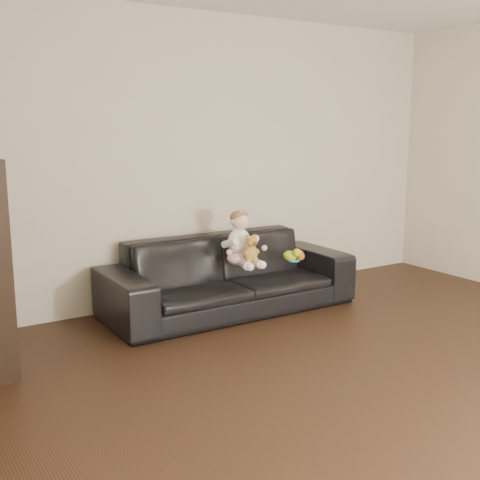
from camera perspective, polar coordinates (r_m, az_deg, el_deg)
floor at (r=3.89m, az=19.66°, el=-14.28°), size 5.50×5.50×0.00m
wall_back at (r=5.65m, az=-1.92°, el=7.72°), size 5.00×0.00×5.00m
sofa at (r=5.27m, az=-1.06°, el=-3.30°), size 2.20×0.87×0.64m
baby at (r=5.13m, az=0.08°, el=-0.15°), size 0.34×0.41×0.47m
teddy_bear at (r=5.02m, az=1.05°, el=-0.86°), size 0.15×0.15×0.23m
toy_green at (r=5.34m, az=4.75°, el=-1.51°), size 0.15×0.16×0.09m
toy_rattle at (r=5.38m, az=5.75°, el=-1.53°), size 0.10×0.10×0.08m
toy_blue_disc at (r=5.34m, az=5.13°, el=-1.95°), size 0.13×0.13×0.01m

